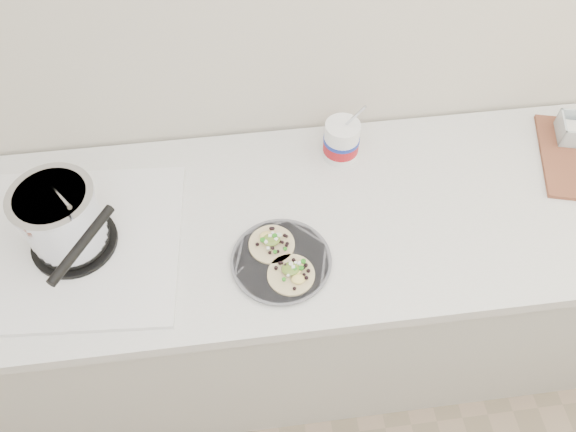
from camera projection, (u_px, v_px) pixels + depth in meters
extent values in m
cube|color=beige|center=(321.00, 14.00, 1.37)|extent=(3.50, 0.05, 2.60)
cube|color=beige|center=(323.00, 291.00, 1.90)|extent=(2.40, 0.62, 0.86)
cube|color=silver|center=(332.00, 218.00, 1.53)|extent=(2.44, 0.66, 0.04)
cube|color=silver|center=(76.00, 245.00, 1.44)|extent=(0.56, 0.53, 0.01)
cylinder|color=black|center=(75.00, 242.00, 1.43)|extent=(0.22, 0.22, 0.01)
torus|color=black|center=(73.00, 238.00, 1.42)|extent=(0.19, 0.19, 0.02)
cylinder|color=silver|center=(61.00, 217.00, 1.35)|extent=(0.19, 0.19, 0.17)
cylinder|color=#58585F|center=(281.00, 261.00, 1.42)|extent=(0.24, 0.24, 0.01)
cylinder|color=#58585F|center=(281.00, 260.00, 1.41)|extent=(0.26, 0.26, 0.00)
cylinder|color=white|center=(341.00, 141.00, 1.59)|extent=(0.10, 0.10, 0.12)
cylinder|color=#A3121A|center=(341.00, 144.00, 1.60)|extent=(0.10, 0.10, 0.04)
cylinder|color=#192D99|center=(342.00, 139.00, 1.58)|extent=(0.10, 0.10, 0.01)
cube|color=white|center=(576.00, 131.00, 1.65)|extent=(0.07, 0.07, 0.03)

